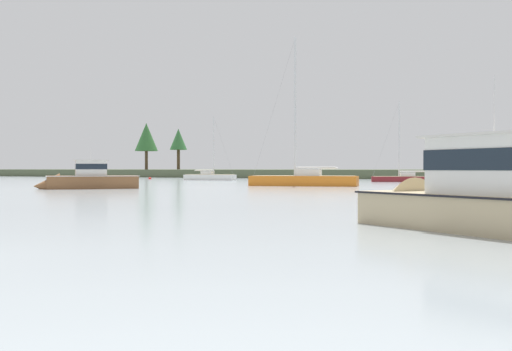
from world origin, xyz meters
name	(u,v)px	position (x,y,z in m)	size (l,w,h in m)	color
far_shore_bank	(478,173)	(0.00, 105.64, 0.69)	(228.02, 52.05, 1.37)	#4C563D
cruiser_sand	(469,208)	(8.79, 10.51, 0.55)	(8.33, 6.46, 4.73)	tan
sailboat_orange	(304,183)	(-8.84, 43.87, 0.30)	(9.90, 4.08, 13.98)	orange
sailboat_white	(210,179)	(-29.89, 62.99, 0.21)	(7.18, 2.67, 9.05)	white
sailboat_maroon	(404,180)	(-4.25, 64.59, 0.21)	(7.89, 4.25, 9.90)	maroon
cruiser_wood	(84,182)	(-21.42, 29.59, 0.49)	(6.96, 7.02, 3.87)	brown
mooring_buoy_red	(150,179)	(-41.87, 65.91, 0.08)	(0.44, 0.44, 0.50)	red
shore_tree_right_mid	(146,137)	(-56.01, 84.08, 7.38)	(4.25, 4.25, 8.67)	brown
shore_tree_right	(178,140)	(-61.52, 103.07, 7.86)	(3.78, 3.78, 8.94)	brown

